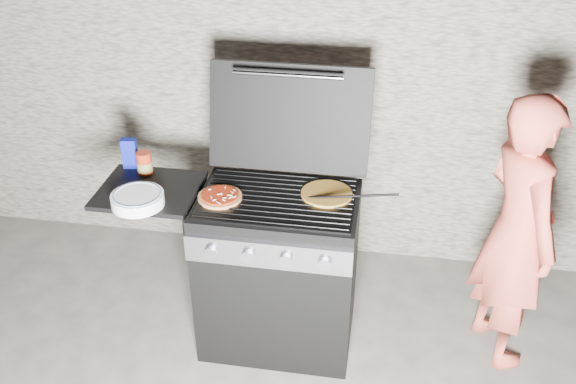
% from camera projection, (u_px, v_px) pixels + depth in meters
% --- Properties ---
extents(ground, '(50.00, 50.00, 0.00)m').
position_uv_depth(ground, '(279.00, 334.00, 3.64)').
color(ground, '#474542').
extents(stone_wall, '(8.00, 0.35, 1.80)m').
position_uv_depth(stone_wall, '(307.00, 114.00, 4.06)').
color(stone_wall, gray).
rests_on(stone_wall, ground).
extents(gas_grill, '(1.34, 0.79, 0.91)m').
position_uv_depth(gas_grill, '(233.00, 266.00, 3.44)').
color(gas_grill, black).
rests_on(gas_grill, ground).
extents(pizza_topped, '(0.28, 0.28, 0.02)m').
position_uv_depth(pizza_topped, '(220.00, 196.00, 3.16)').
color(pizza_topped, tan).
rests_on(pizza_topped, gas_grill).
extents(pizza_plain, '(0.28, 0.28, 0.01)m').
position_uv_depth(pizza_plain, '(327.00, 194.00, 3.19)').
color(pizza_plain, gold).
rests_on(pizza_plain, gas_grill).
extents(sauce_jar, '(0.10, 0.10, 0.12)m').
position_uv_depth(sauce_jar, '(144.00, 163.00, 3.37)').
color(sauce_jar, '#A32912').
rests_on(sauce_jar, gas_grill).
extents(blue_carton, '(0.08, 0.06, 0.17)m').
position_uv_depth(blue_carton, '(130.00, 153.00, 3.41)').
color(blue_carton, navy).
rests_on(blue_carton, gas_grill).
extents(plate_stack, '(0.26, 0.26, 0.06)m').
position_uv_depth(plate_stack, '(138.00, 200.00, 3.12)').
color(plate_stack, white).
rests_on(plate_stack, gas_grill).
extents(person, '(0.54, 0.64, 1.50)m').
position_uv_depth(person, '(516.00, 234.00, 3.19)').
color(person, '#D95442').
rests_on(person, ground).
extents(tongs, '(0.46, 0.04, 0.09)m').
position_uv_depth(tongs, '(351.00, 196.00, 3.09)').
color(tongs, black).
rests_on(tongs, gas_grill).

